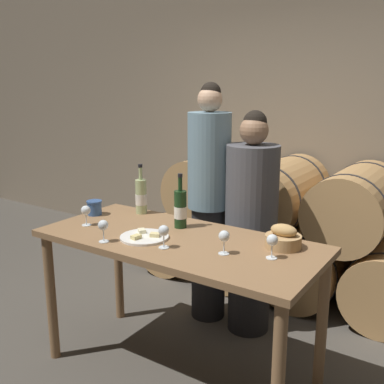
% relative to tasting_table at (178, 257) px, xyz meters
% --- Properties ---
extents(ground_plane, '(10.00, 10.00, 0.00)m').
position_rel_tasting_table_xyz_m(ground_plane, '(0.00, 0.00, -0.78)').
color(ground_plane, '#4C473F').
extents(stone_wall_back, '(10.00, 0.12, 3.20)m').
position_rel_tasting_table_xyz_m(stone_wall_back, '(0.00, 2.14, 0.82)').
color(stone_wall_back, gray).
rests_on(stone_wall_back, ground_plane).
extents(barrel_stack, '(2.55, 0.96, 1.16)m').
position_rel_tasting_table_xyz_m(barrel_stack, '(0.00, 1.54, -0.25)').
color(barrel_stack, tan).
rests_on(barrel_stack, ground_plane).
extents(tasting_table, '(1.70, 0.76, 0.90)m').
position_rel_tasting_table_xyz_m(tasting_table, '(0.00, 0.00, 0.00)').
color(tasting_table, olive).
rests_on(tasting_table, ground_plane).
extents(person_left, '(0.32, 0.32, 1.80)m').
position_rel_tasting_table_xyz_m(person_left, '(-0.23, 0.73, 0.14)').
color(person_left, '#232326').
rests_on(person_left, ground_plane).
extents(person_right, '(0.37, 0.37, 1.61)m').
position_rel_tasting_table_xyz_m(person_right, '(0.12, 0.73, 0.03)').
color(person_right, '#232326').
rests_on(person_right, ground_plane).
extents(wine_bottle_red, '(0.08, 0.08, 0.35)m').
position_rel_tasting_table_xyz_m(wine_bottle_red, '(-0.11, 0.18, 0.24)').
color(wine_bottle_red, '#193819').
rests_on(wine_bottle_red, tasting_table).
extents(wine_bottle_white, '(0.08, 0.08, 0.35)m').
position_rel_tasting_table_xyz_m(wine_bottle_white, '(-0.52, 0.29, 0.24)').
color(wine_bottle_white, '#ADBC7F').
rests_on(wine_bottle_white, tasting_table).
extents(blue_crock, '(0.11, 0.11, 0.10)m').
position_rel_tasting_table_xyz_m(blue_crock, '(-0.76, 0.08, 0.17)').
color(blue_crock, '#335693').
rests_on(blue_crock, tasting_table).
extents(bread_basket, '(0.20, 0.20, 0.14)m').
position_rel_tasting_table_xyz_m(bread_basket, '(0.58, 0.20, 0.17)').
color(bread_basket, tan).
rests_on(bread_basket, tasting_table).
extents(cheese_plate, '(0.29, 0.29, 0.04)m').
position_rel_tasting_table_xyz_m(cheese_plate, '(-0.16, -0.11, 0.13)').
color(cheese_plate, white).
rests_on(cheese_plate, tasting_table).
extents(wine_glass_far_left, '(0.06, 0.06, 0.13)m').
position_rel_tasting_table_xyz_m(wine_glass_far_left, '(-0.63, -0.12, 0.21)').
color(wine_glass_far_left, white).
rests_on(wine_glass_far_left, tasting_table).
extents(wine_glass_left, '(0.06, 0.06, 0.13)m').
position_rel_tasting_table_xyz_m(wine_glass_left, '(-0.32, -0.29, 0.21)').
color(wine_glass_left, white).
rests_on(wine_glass_left, tasting_table).
extents(wine_glass_center, '(0.06, 0.06, 0.13)m').
position_rel_tasting_table_xyz_m(wine_glass_center, '(0.03, -0.17, 0.21)').
color(wine_glass_center, white).
rests_on(wine_glass_center, tasting_table).
extents(wine_glass_right, '(0.06, 0.06, 0.13)m').
position_rel_tasting_table_xyz_m(wine_glass_right, '(0.35, -0.07, 0.21)').
color(wine_glass_right, white).
rests_on(wine_glass_right, tasting_table).
extents(wine_glass_far_right, '(0.06, 0.06, 0.13)m').
position_rel_tasting_table_xyz_m(wine_glass_far_right, '(0.59, 0.02, 0.21)').
color(wine_glass_far_right, white).
rests_on(wine_glass_far_right, tasting_table).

